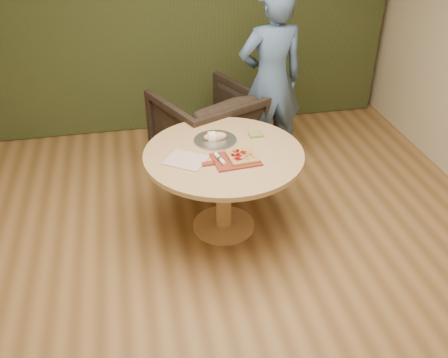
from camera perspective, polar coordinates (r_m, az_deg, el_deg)
name	(u,v)px	position (r m, az deg, el deg)	size (l,w,h in m)	color
room_shell	(235,124)	(2.96, 1.26, 6.36)	(5.04, 6.04, 2.84)	olive
curtain	(176,5)	(5.67, -5.56, 19.19)	(4.80, 0.14, 2.78)	#283116
pedestal_table	(224,167)	(4.05, -0.04, 1.37)	(1.28, 1.28, 0.75)	tan
pizza_paddle	(234,160)	(3.86, 1.20, 2.22)	(0.46, 0.31, 0.01)	maroon
flatbread_pizza	(242,156)	(3.86, 2.13, 2.59)	(0.24, 0.24, 0.04)	tan
cutlery_roll	(220,159)	(3.82, -0.47, 2.33)	(0.07, 0.20, 0.03)	white
newspaper	(186,160)	(3.86, -4.37, 2.15)	(0.30, 0.25, 0.01)	white
serving_tray	(215,140)	(4.13, -1.01, 4.44)	(0.36, 0.36, 0.02)	silver
bread_roll	(214,137)	(4.11, -1.13, 4.88)	(0.19, 0.09, 0.09)	#E8C08D
green_packet	(256,134)	(4.23, 3.67, 5.12)	(0.12, 0.10, 0.02)	olive
armchair	(207,126)	(5.04, -1.99, 6.13)	(0.89, 0.84, 0.92)	black
person_standing	(271,81)	(4.93, 5.37, 11.08)	(0.66, 0.44, 1.81)	#3F5A7F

